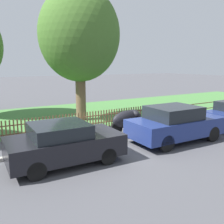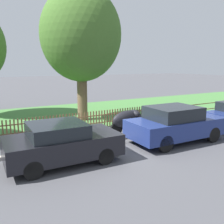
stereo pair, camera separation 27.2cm
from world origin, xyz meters
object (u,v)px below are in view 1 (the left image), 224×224
(parked_car_navy_estate, at_px, (64,143))
(parked_car_red_compact, at_px, (176,123))
(covered_motorcycle, at_px, (128,119))
(tree_mid_park, at_px, (79,35))

(parked_car_navy_estate, height_order, parked_car_red_compact, parked_car_red_compact)
(parked_car_red_compact, xyz_separation_m, covered_motorcycle, (-0.98, 2.13, -0.11))
(parked_car_red_compact, bearing_deg, tree_mid_park, 107.85)
(covered_motorcycle, bearing_deg, parked_car_red_compact, -69.16)
(parked_car_red_compact, bearing_deg, covered_motorcycle, 115.60)
(parked_car_navy_estate, distance_m, tree_mid_park, 7.74)
(parked_car_red_compact, height_order, tree_mid_park, tree_mid_park)
(parked_car_navy_estate, xyz_separation_m, tree_mid_park, (3.14, 5.74, 4.13))
(parked_car_navy_estate, height_order, covered_motorcycle, parked_car_navy_estate)
(tree_mid_park, bearing_deg, parked_car_red_compact, -73.02)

